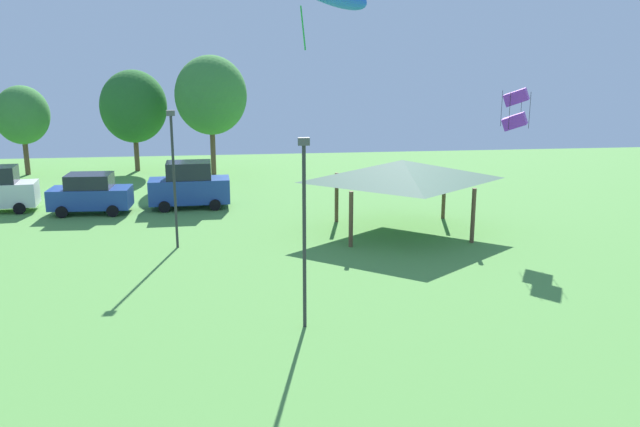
{
  "coord_description": "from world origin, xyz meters",
  "views": [
    {
      "loc": [
        -1.43,
        2.59,
        8.99
      ],
      "look_at": [
        0.31,
        17.08,
        5.37
      ],
      "focal_mm": 38.0,
      "sensor_mm": 36.0,
      "label": 1
    }
  ],
  "objects_px": {
    "kite_flying_3": "(515,109)",
    "light_post_0": "(174,172)",
    "light_post_3": "(304,223)",
    "treeline_tree_1": "(22,115)",
    "parked_car_second_from_left": "(90,194)",
    "parked_car_third_from_left": "(189,186)",
    "treeline_tree_2": "(134,107)",
    "treeline_tree_3": "(211,95)",
    "park_pavilion": "(402,170)"
  },
  "relations": [
    {
      "from": "treeline_tree_1",
      "to": "treeline_tree_3",
      "type": "height_order",
      "value": "treeline_tree_3"
    },
    {
      "from": "parked_car_second_from_left",
      "to": "treeline_tree_1",
      "type": "distance_m",
      "value": 14.57
    },
    {
      "from": "treeline_tree_1",
      "to": "treeline_tree_3",
      "type": "relative_size",
      "value": 0.75
    },
    {
      "from": "parked_car_third_from_left",
      "to": "light_post_0",
      "type": "xyz_separation_m",
      "value": [
        -0.07,
        -7.89,
        2.24
      ]
    },
    {
      "from": "park_pavilion",
      "to": "light_post_0",
      "type": "distance_m",
      "value": 10.9
    },
    {
      "from": "kite_flying_3",
      "to": "park_pavilion",
      "type": "relative_size",
      "value": 0.27
    },
    {
      "from": "light_post_0",
      "to": "treeline_tree_3",
      "type": "bearing_deg",
      "value": 86.65
    },
    {
      "from": "treeline_tree_1",
      "to": "treeline_tree_2",
      "type": "bearing_deg",
      "value": 4.46
    },
    {
      "from": "light_post_0",
      "to": "treeline_tree_1",
      "type": "xyz_separation_m",
      "value": [
        -12.19,
        19.67,
        0.71
      ]
    },
    {
      "from": "light_post_3",
      "to": "treeline_tree_1",
      "type": "relative_size",
      "value": 0.99
    },
    {
      "from": "parked_car_third_from_left",
      "to": "treeline_tree_3",
      "type": "bearing_deg",
      "value": 82.04
    },
    {
      "from": "light_post_0",
      "to": "treeline_tree_3",
      "type": "xyz_separation_m",
      "value": [
        1.06,
        18.18,
        2.09
      ]
    },
    {
      "from": "parked_car_second_from_left",
      "to": "parked_car_third_from_left",
      "type": "relative_size",
      "value": 0.96
    },
    {
      "from": "park_pavilion",
      "to": "light_post_3",
      "type": "height_order",
      "value": "light_post_3"
    },
    {
      "from": "parked_car_third_from_left",
      "to": "treeline_tree_3",
      "type": "relative_size",
      "value": 0.54
    },
    {
      "from": "light_post_0",
      "to": "light_post_3",
      "type": "distance_m",
      "value": 10.84
    },
    {
      "from": "kite_flying_3",
      "to": "park_pavilion",
      "type": "bearing_deg",
      "value": 173.17
    },
    {
      "from": "light_post_3",
      "to": "kite_flying_3",
      "type": "bearing_deg",
      "value": 43.28
    },
    {
      "from": "light_post_0",
      "to": "light_post_3",
      "type": "relative_size",
      "value": 1.0
    },
    {
      "from": "kite_flying_3",
      "to": "treeline_tree_3",
      "type": "distance_m",
      "value": 22.93
    },
    {
      "from": "kite_flying_3",
      "to": "light_post_0",
      "type": "bearing_deg",
      "value": -176.97
    },
    {
      "from": "parked_car_third_from_left",
      "to": "treeline_tree_2",
      "type": "height_order",
      "value": "treeline_tree_2"
    },
    {
      "from": "park_pavilion",
      "to": "light_post_0",
      "type": "height_order",
      "value": "light_post_0"
    },
    {
      "from": "light_post_3",
      "to": "treeline_tree_2",
      "type": "distance_m",
      "value": 31.41
    },
    {
      "from": "treeline_tree_3",
      "to": "treeline_tree_2",
      "type": "bearing_deg",
      "value": 159.73
    },
    {
      "from": "parked_car_second_from_left",
      "to": "treeline_tree_1",
      "type": "relative_size",
      "value": 0.69
    },
    {
      "from": "parked_car_third_from_left",
      "to": "treeline_tree_1",
      "type": "bearing_deg",
      "value": 133.7
    },
    {
      "from": "parked_car_second_from_left",
      "to": "treeline_tree_2",
      "type": "distance_m",
      "value": 13.54
    },
    {
      "from": "treeline_tree_1",
      "to": "kite_flying_3",
      "type": "bearing_deg",
      "value": -33.65
    },
    {
      "from": "park_pavilion",
      "to": "light_post_3",
      "type": "bearing_deg",
      "value": -117.77
    },
    {
      "from": "light_post_3",
      "to": "treeline_tree_2",
      "type": "bearing_deg",
      "value": 107.62
    },
    {
      "from": "kite_flying_3",
      "to": "treeline_tree_2",
      "type": "relative_size",
      "value": 0.28
    },
    {
      "from": "treeline_tree_2",
      "to": "light_post_0",
      "type": "bearing_deg",
      "value": -77.26
    },
    {
      "from": "light_post_0",
      "to": "treeline_tree_1",
      "type": "bearing_deg",
      "value": 121.78
    },
    {
      "from": "parked_car_second_from_left",
      "to": "light_post_0",
      "type": "bearing_deg",
      "value": -51.95
    },
    {
      "from": "parked_car_second_from_left",
      "to": "parked_car_third_from_left",
      "type": "xyz_separation_m",
      "value": [
        5.33,
        0.65,
        0.19
      ]
    },
    {
      "from": "parked_car_third_from_left",
      "to": "light_post_0",
      "type": "bearing_deg",
      "value": -92.92
    },
    {
      "from": "parked_car_second_from_left",
      "to": "treeline_tree_3",
      "type": "height_order",
      "value": "treeline_tree_3"
    },
    {
      "from": "parked_car_third_from_left",
      "to": "parked_car_second_from_left",
      "type": "bearing_deg",
      "value": -175.47
    },
    {
      "from": "park_pavilion",
      "to": "treeline_tree_1",
      "type": "height_order",
      "value": "treeline_tree_1"
    },
    {
      "from": "kite_flying_3",
      "to": "light_post_3",
      "type": "xyz_separation_m",
      "value": [
        -11.16,
        -10.51,
        -2.52
      ]
    },
    {
      "from": "treeline_tree_1",
      "to": "treeline_tree_3",
      "type": "xyz_separation_m",
      "value": [
        13.25,
        -1.49,
        1.38
      ]
    },
    {
      "from": "kite_flying_3",
      "to": "treeline_tree_1",
      "type": "distance_m",
      "value": 34.0
    },
    {
      "from": "treeline_tree_2",
      "to": "treeline_tree_3",
      "type": "xyz_separation_m",
      "value": [
        5.64,
        -2.08,
        0.9
      ]
    },
    {
      "from": "kite_flying_3",
      "to": "treeline_tree_2",
      "type": "xyz_separation_m",
      "value": [
        -20.66,
        19.41,
        -1.32
      ]
    },
    {
      "from": "kite_flying_3",
      "to": "parked_car_third_from_left",
      "type": "bearing_deg",
      "value": 156.28
    },
    {
      "from": "treeline_tree_1",
      "to": "parked_car_second_from_left",
      "type": "bearing_deg",
      "value": -60.88
    },
    {
      "from": "parked_car_third_from_left",
      "to": "light_post_3",
      "type": "bearing_deg",
      "value": -76.96
    },
    {
      "from": "light_post_3",
      "to": "treeline_tree_2",
      "type": "height_order",
      "value": "treeline_tree_2"
    },
    {
      "from": "treeline_tree_1",
      "to": "treeline_tree_2",
      "type": "xyz_separation_m",
      "value": [
        7.61,
        0.59,
        0.48
      ]
    }
  ]
}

